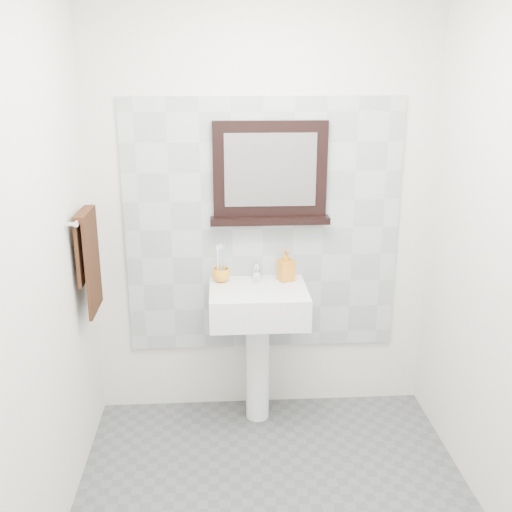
{
  "coord_description": "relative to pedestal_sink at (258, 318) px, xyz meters",
  "views": [
    {
      "loc": [
        -0.25,
        -2.29,
        2.05
      ],
      "look_at": [
        -0.07,
        0.55,
        1.15
      ],
      "focal_mm": 42.0,
      "sensor_mm": 36.0,
      "label": 1
    }
  ],
  "objects": [
    {
      "name": "back_wall",
      "position": [
        0.04,
        0.23,
        0.57
      ],
      "size": [
        2.0,
        0.01,
        2.5
      ],
      "primitive_type": "cube",
      "color": "silver",
      "rests_on": "ground"
    },
    {
      "name": "front_wall",
      "position": [
        0.04,
        -1.97,
        0.57
      ],
      "size": [
        2.0,
        0.01,
        2.5
      ],
      "primitive_type": "cube",
      "color": "silver",
      "rests_on": "ground"
    },
    {
      "name": "left_wall",
      "position": [
        -0.96,
        -0.87,
        0.57
      ],
      "size": [
        0.01,
        2.2,
        2.5
      ],
      "primitive_type": "cube",
      "color": "silver",
      "rests_on": "ground"
    },
    {
      "name": "splashback",
      "position": [
        0.04,
        0.21,
        0.47
      ],
      "size": [
        1.6,
        0.02,
        1.5
      ],
      "primitive_type": "cube",
      "color": "#AAB3B8",
      "rests_on": "back_wall"
    },
    {
      "name": "pedestal_sink",
      "position": [
        0.0,
        0.0,
        0.0
      ],
      "size": [
        0.55,
        0.44,
        0.96
      ],
      "color": "white",
      "rests_on": "ground"
    },
    {
      "name": "toothbrush_cup",
      "position": [
        -0.21,
        0.12,
        0.22
      ],
      "size": [
        0.13,
        0.13,
        0.08
      ],
      "primitive_type": "imported",
      "rotation": [
        0.0,
        0.0,
        -0.32
      ],
      "color": "#FFA11E",
      "rests_on": "pedestal_sink"
    },
    {
      "name": "toothbrushes",
      "position": [
        -0.21,
        0.12,
        0.31
      ],
      "size": [
        0.05,
        0.04,
        0.21
      ],
      "color": "white",
      "rests_on": "toothbrush_cup"
    },
    {
      "name": "soap_dispenser",
      "position": [
        0.17,
        0.11,
        0.28
      ],
      "size": [
        0.11,
        0.11,
        0.19
      ],
      "primitive_type": "imported",
      "rotation": [
        0.0,
        0.0,
        0.34
      ],
      "color": "#CB5917",
      "rests_on": "pedestal_sink"
    },
    {
      "name": "framed_mirror",
      "position": [
        0.08,
        0.19,
        0.79
      ],
      "size": [
        0.69,
        0.11,
        0.58
      ],
      "color": "black",
      "rests_on": "back_wall"
    },
    {
      "name": "towel_bar",
      "position": [
        -0.91,
        -0.12,
        0.65
      ],
      "size": [
        0.07,
        0.4,
        0.03
      ],
      "color": "silver",
      "rests_on": "left_wall"
    },
    {
      "name": "hand_towel",
      "position": [
        -0.9,
        -0.12,
        0.44
      ],
      "size": [
        0.06,
        0.3,
        0.55
      ],
      "color": "black",
      "rests_on": "towel_bar"
    }
  ]
}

